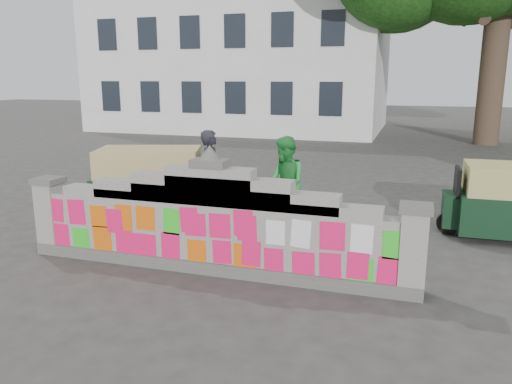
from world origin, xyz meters
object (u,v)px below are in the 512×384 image
at_px(cyclist_bike, 212,202).
at_px(rickshaw_left, 154,182).
at_px(pedestrian, 285,184).
at_px(cyclist_rider, 212,185).

relative_size(cyclist_bike, rickshaw_left, 0.69).
bearing_deg(pedestrian, rickshaw_left, -123.07).
xyz_separation_m(cyclist_bike, cyclist_rider, (0.00, 0.00, 0.36)).
bearing_deg(cyclist_bike, pedestrian, -91.85).
height_order(cyclist_bike, pedestrian, pedestrian).
bearing_deg(cyclist_rider, rickshaw_left, 68.63).
distance_m(cyclist_bike, cyclist_rider, 0.36).
bearing_deg(pedestrian, cyclist_rider, -113.23).
distance_m(cyclist_bike, pedestrian, 1.55).
bearing_deg(rickshaw_left, cyclist_bike, -28.56).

